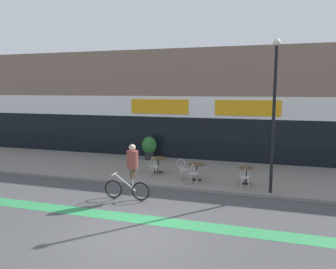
# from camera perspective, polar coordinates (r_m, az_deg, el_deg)

# --- Properties ---
(ground_plane) EXTENTS (120.00, 120.00, 0.00)m
(ground_plane) POSITION_cam_1_polar(r_m,az_deg,el_deg) (9.77, -6.44, -17.11)
(ground_plane) COLOR #424244
(sidewalk_slab) EXTENTS (40.00, 5.50, 0.12)m
(sidewalk_slab) POSITION_cam_1_polar(r_m,az_deg,el_deg) (16.28, 3.83, -6.56)
(sidewalk_slab) COLOR slate
(sidewalk_slab) RESTS_ON ground
(storefront_facade) EXTENTS (40.00, 4.06, 6.40)m
(storefront_facade) POSITION_cam_1_polar(r_m,az_deg,el_deg) (20.41, 6.97, 5.21)
(storefront_facade) COLOR #7F6656
(storefront_facade) RESTS_ON ground
(bike_lane_stripe) EXTENTS (36.00, 0.70, 0.01)m
(bike_lane_stripe) POSITION_cam_1_polar(r_m,az_deg,el_deg) (10.78, -3.83, -14.57)
(bike_lane_stripe) COLOR #2D844C
(bike_lane_stripe) RESTS_ON ground
(bistro_table_0) EXTENTS (0.78, 0.78, 0.73)m
(bistro_table_0) POSITION_cam_1_polar(r_m,az_deg,el_deg) (15.83, -1.72, -4.79)
(bistro_table_0) COLOR black
(bistro_table_0) RESTS_ON sidewalk_slab
(bistro_table_1) EXTENTS (0.75, 0.75, 0.73)m
(bistro_table_1) POSITION_cam_1_polar(r_m,az_deg,el_deg) (14.59, 5.02, -5.92)
(bistro_table_1) COLOR black
(bistro_table_1) RESTS_ON sidewalk_slab
(bistro_table_2) EXTENTS (0.62, 0.62, 0.71)m
(bistro_table_2) POSITION_cam_1_polar(r_m,az_deg,el_deg) (14.35, 13.42, -6.44)
(bistro_table_2) COLOR black
(bistro_table_2) RESTS_ON sidewalk_slab
(cafe_chair_0_near) EXTENTS (0.42, 0.58, 0.90)m
(cafe_chair_0_near) POSITION_cam_1_polar(r_m,az_deg,el_deg) (15.26, -2.49, -5.30)
(cafe_chair_0_near) COLOR #B7B2AD
(cafe_chair_0_near) RESTS_ON sidewalk_slab
(cafe_chair_1_near) EXTENTS (0.42, 0.58, 0.90)m
(cafe_chair_1_near) POSITION_cam_1_polar(r_m,az_deg,el_deg) (14.00, 4.46, -6.54)
(cafe_chair_1_near) COLOR #B7B2AD
(cafe_chair_1_near) RESTS_ON sidewalk_slab
(cafe_chair_1_side) EXTENTS (0.58, 0.42, 0.90)m
(cafe_chair_1_side) POSITION_cam_1_polar(r_m,az_deg,el_deg) (14.72, 2.62, -5.80)
(cafe_chair_1_side) COLOR #B7B2AD
(cafe_chair_1_side) RESTS_ON sidewalk_slab
(cafe_chair_2_near) EXTENTS (0.42, 0.58, 0.90)m
(cafe_chair_2_near) POSITION_cam_1_polar(r_m,az_deg,el_deg) (13.74, 13.27, -7.00)
(cafe_chair_2_near) COLOR #B7B2AD
(cafe_chair_2_near) RESTS_ON sidewalk_slab
(planter_pot) EXTENTS (0.83, 0.83, 1.31)m
(planter_pot) POSITION_cam_1_polar(r_m,az_deg,el_deg) (18.79, -3.28, -2.16)
(planter_pot) COLOR #232326
(planter_pot) RESTS_ON sidewalk_slab
(lamp_post) EXTENTS (0.26, 0.26, 5.83)m
(lamp_post) POSITION_cam_1_polar(r_m,az_deg,el_deg) (12.98, 17.99, 4.54)
(lamp_post) COLOR black
(lamp_post) RESTS_ON sidewalk_slab
(cyclist_0) EXTENTS (1.80, 0.50, 2.12)m
(cyclist_0) POSITION_cam_1_polar(r_m,az_deg,el_deg) (12.30, -6.49, -5.87)
(cyclist_0) COLOR black
(cyclist_0) RESTS_ON ground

